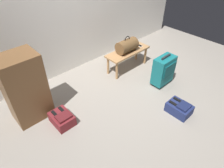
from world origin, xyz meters
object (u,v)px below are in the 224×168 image
Objects in this scene: bench at (128,54)px; suitcase_upright_teal at (164,70)px; duffel_bag_brown at (127,46)px; backpack_navy at (179,108)px; side_cabinet at (25,88)px; backpack_maroon at (62,119)px; cell_phone at (139,45)px.

suitcase_upright_teal reaches higher than bench.
backpack_navy is (-0.30, -1.51, -0.46)m from duffel_bag_brown.
duffel_bag_brown reaches higher than backpack_navy.
duffel_bag_brown is at bearing -2.32° from side_cabinet.
backpack_maroon is 1.00× the size of backpack_navy.
bench is at bearing 96.45° from suitcase_upright_teal.
duffel_bag_brown is at bearing 178.92° from cell_phone.
suitcase_upright_teal is 1.64× the size of backpack_maroon.
backpack_navy is at bearing -101.36° from duffel_bag_brown.
bench is at bearing 0.00° from duffel_bag_brown.
duffel_bag_brown is 1.93m from backpack_maroon.
cell_phone is 1.69m from backpack_navy.
bench is 2.27× the size of duffel_bag_brown.
backpack_maroon is (-1.88, -0.40, -0.26)m from bench.
bench is 0.36m from cell_phone.
duffel_bag_brown is at bearing 78.64° from backpack_navy.
suitcase_upright_teal is (0.13, -0.85, -0.24)m from duffel_bag_brown.
backpack_maroon is at bearing 167.18° from suitcase_upright_teal.
backpack_navy is at bearing -102.78° from bench.
duffel_bag_brown is 0.41m from cell_phone.
side_cabinet is (-0.25, 0.48, 0.46)m from backpack_maroon.
side_cabinet is (-2.13, 0.08, 0.19)m from bench.
backpack_maroon is at bearing -168.04° from bench.
suitcase_upright_teal is at bearing -106.95° from cell_phone.
suitcase_upright_teal is 2.42m from side_cabinet.
bench is 0.91× the size of side_cabinet.
side_cabinet reaches higher than backpack_navy.
backpack_maroon is 1.89m from backpack_navy.
duffel_bag_brown is 2.09m from side_cabinet.
bench is 1.93m from backpack_maroon.
duffel_bag_brown is 1.16× the size of backpack_navy.
bench is 2.14m from side_cabinet.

